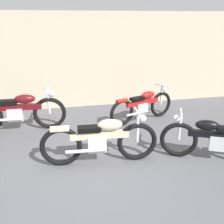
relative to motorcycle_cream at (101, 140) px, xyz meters
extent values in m
plane|color=#56565B|center=(-0.11, -0.32, -0.46)|extent=(40.00, 40.00, 0.00)
cube|color=beige|center=(-0.11, 3.35, 0.88)|extent=(18.00, 0.30, 2.68)
torus|color=black|center=(0.66, -0.05, -0.09)|extent=(0.74, 0.15, 0.74)
torus|color=black|center=(-0.70, 0.05, -0.09)|extent=(0.74, 0.15, 0.74)
cube|color=silver|center=(-0.07, 0.01, -0.07)|extent=(0.34, 0.23, 0.28)
cube|color=beige|center=(-0.02, 0.00, 0.10)|extent=(1.04, 0.18, 0.12)
ellipsoid|color=beige|center=(0.16, -0.01, 0.28)|extent=(0.46, 0.24, 0.20)
cube|color=black|center=(-0.20, 0.02, 0.23)|extent=(0.42, 0.21, 0.08)
cube|color=beige|center=(-0.70, 0.05, 0.26)|extent=(0.33, 0.15, 0.06)
cylinder|color=silver|center=(0.66, -0.05, 0.19)|extent=(0.06, 0.06, 0.56)
cylinder|color=silver|center=(0.66, -0.05, 0.47)|extent=(0.08, 0.59, 0.04)
sphere|color=silver|center=(0.74, -0.05, 0.37)|extent=(0.14, 0.14, 0.14)
cylinder|color=silver|center=(-0.28, -0.10, -0.14)|extent=(0.71, 0.11, 0.06)
torus|color=black|center=(1.96, 1.95, -0.12)|extent=(0.66, 0.30, 0.67)
torus|color=black|center=(0.78, 1.53, -0.12)|extent=(0.66, 0.30, 0.67)
cube|color=silver|center=(1.33, 1.72, -0.10)|extent=(0.34, 0.27, 0.26)
cube|color=#B21919|center=(1.37, 1.74, 0.05)|extent=(0.92, 0.40, 0.11)
ellipsoid|color=#B21919|center=(1.53, 1.80, 0.21)|extent=(0.44, 0.31, 0.18)
cube|color=black|center=(1.21, 1.68, 0.17)|extent=(0.40, 0.28, 0.07)
cube|color=#B21919|center=(0.78, 1.53, 0.19)|extent=(0.32, 0.20, 0.06)
cylinder|color=silver|center=(1.96, 1.95, 0.14)|extent=(0.05, 0.05, 0.51)
cylinder|color=silver|center=(1.96, 1.95, 0.39)|extent=(0.21, 0.52, 0.03)
sphere|color=silver|center=(2.03, 1.97, 0.30)|extent=(0.13, 0.13, 0.13)
cylinder|color=silver|center=(1.19, 1.56, -0.16)|extent=(0.63, 0.27, 0.06)
torus|color=black|center=(1.46, -0.10, -0.11)|extent=(0.67, 0.37, 0.69)
cube|color=silver|center=(2.09, -0.39, -0.09)|extent=(0.36, 0.30, 0.27)
cube|color=black|center=(2.05, -0.37, 0.06)|extent=(0.93, 0.50, 0.11)
ellipsoid|color=black|center=(1.89, -0.29, 0.23)|extent=(0.46, 0.35, 0.19)
cylinder|color=silver|center=(1.46, -0.10, 0.15)|extent=(0.05, 0.05, 0.52)
cylinder|color=silver|center=(1.46, -0.10, 0.42)|extent=(0.26, 0.52, 0.03)
sphere|color=silver|center=(1.39, -0.06, 0.32)|extent=(0.13, 0.13, 0.13)
torus|color=black|center=(-0.92, 1.76, -0.07)|extent=(0.77, 0.13, 0.77)
cube|color=silver|center=(-1.68, 1.79, -0.05)|extent=(0.35, 0.23, 0.30)
cube|color=#590F14|center=(-1.63, 1.79, 0.12)|extent=(1.09, 0.16, 0.13)
ellipsoid|color=#590F14|center=(-1.44, 1.78, 0.31)|extent=(0.47, 0.23, 0.21)
cube|color=black|center=(-1.82, 1.80, 0.26)|extent=(0.43, 0.21, 0.08)
cylinder|color=silver|center=(-0.92, 1.76, 0.22)|extent=(0.06, 0.06, 0.58)
cylinder|color=silver|center=(-0.92, 1.76, 0.51)|extent=(0.07, 0.61, 0.04)
sphere|color=silver|center=(-0.83, 1.75, 0.40)|extent=(0.15, 0.15, 0.15)
cylinder|color=silver|center=(-1.90, 1.68, -0.12)|extent=(0.74, 0.10, 0.06)
camera|label=1|loc=(-0.66, -3.95, 2.03)|focal=40.22mm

